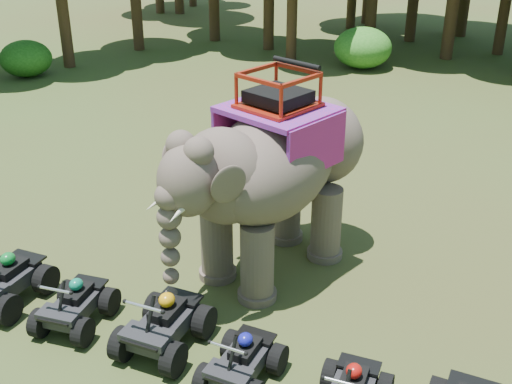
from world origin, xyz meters
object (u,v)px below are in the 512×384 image
(atv_1, at_px, (74,299))
(atv_2, at_px, (163,317))
(atv_3, at_px, (242,355))
(atv_0, at_px, (5,274))
(elephant, at_px, (274,174))

(atv_1, distance_m, atv_2, 1.94)
(atv_1, relative_size, atv_3, 1.02)
(atv_0, bearing_deg, atv_2, -0.21)
(elephant, height_order, atv_3, elephant)
(atv_1, bearing_deg, atv_2, -3.44)
(atv_2, bearing_deg, atv_3, -9.60)
(atv_0, bearing_deg, atv_1, -2.83)
(atv_2, height_order, atv_3, atv_2)
(atv_2, bearing_deg, atv_1, -177.31)
(atv_1, distance_m, atv_3, 3.64)
(atv_0, distance_m, atv_3, 5.39)
(elephant, bearing_deg, atv_1, -108.16)
(atv_1, bearing_deg, atv_3, -9.22)
(atv_1, bearing_deg, atv_0, 171.57)
(atv_0, height_order, atv_1, atv_0)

